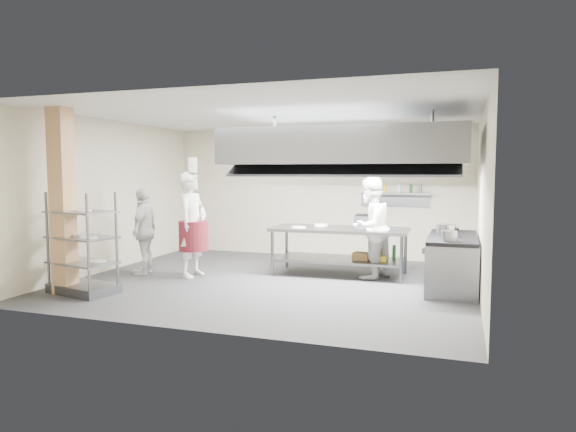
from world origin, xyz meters
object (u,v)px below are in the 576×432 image
(chef_line, at_px, (370,227))
(stockpot, at_px, (445,230))
(chef_plating, at_px, (144,231))
(cooking_range, at_px, (452,264))
(chef_head, at_px, (193,225))
(island, at_px, (339,251))
(griddle, at_px, (367,222))
(pass_rack, at_px, (82,243))

(chef_line, bearing_deg, stockpot, 91.82)
(chef_line, bearing_deg, chef_plating, -53.44)
(cooking_range, xyz_separation_m, chef_plating, (-5.69, -0.59, 0.42))
(chef_head, distance_m, stockpot, 4.55)
(island, height_order, chef_head, chef_head)
(chef_plating, bearing_deg, island, 94.04)
(griddle, xyz_separation_m, stockpot, (1.47, -0.86, -0.02))
(cooking_range, bearing_deg, griddle, 155.81)
(island, distance_m, chef_line, 0.78)
(cooking_range, height_order, stockpot, stockpot)
(chef_line, bearing_deg, pass_rack, -34.15)
(cooking_range, distance_m, chef_head, 4.73)
(pass_rack, height_order, stockpot, pass_rack)
(cooking_range, relative_size, chef_head, 1.01)
(island, height_order, cooking_range, island)
(chef_plating, bearing_deg, pass_rack, -13.48)
(chef_head, relative_size, chef_plating, 1.18)
(cooking_range, xyz_separation_m, chef_head, (-4.66, -0.54, 0.57))
(chef_head, bearing_deg, stockpot, -81.94)
(pass_rack, bearing_deg, cooking_range, 34.25)
(pass_rack, relative_size, chef_line, 0.87)
(chef_line, bearing_deg, griddle, -137.22)
(chef_line, relative_size, stockpot, 6.48)
(chef_plating, bearing_deg, cooking_range, 83.15)
(island, bearing_deg, stockpot, -19.47)
(chef_head, bearing_deg, chef_plating, 95.93)
(pass_rack, bearing_deg, chef_line, 44.80)
(cooking_range, height_order, chef_line, chef_line)
(pass_rack, xyz_separation_m, cooking_range, (5.71, 2.30, -0.41))
(griddle, distance_m, stockpot, 1.70)
(pass_rack, xyz_separation_m, stockpot, (5.58, 2.16, 0.17))
(chef_plating, bearing_deg, chef_head, 80.11)
(chef_head, bearing_deg, island, -65.05)
(chef_plating, distance_m, griddle, 4.31)
(island, distance_m, stockpot, 2.13)
(pass_rack, height_order, chef_plating, chef_plating)
(chef_line, bearing_deg, island, -76.65)
(cooking_range, height_order, chef_plating, chef_plating)
(cooking_range, xyz_separation_m, griddle, (-1.59, 0.72, 0.60))
(cooking_range, height_order, chef_head, chef_head)
(chef_head, height_order, griddle, chef_head)
(cooking_range, bearing_deg, pass_rack, -158.06)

